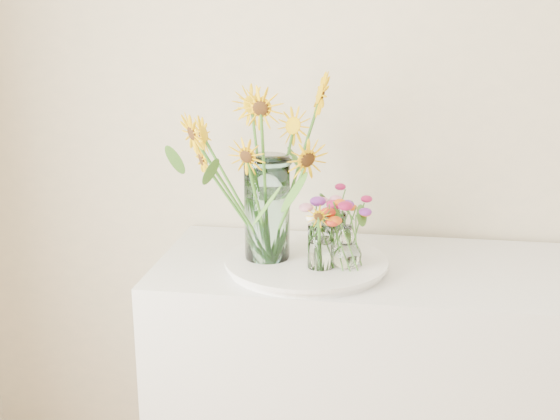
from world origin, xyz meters
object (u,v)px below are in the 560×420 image
(tray, at_px, (306,265))
(small_vase_b, at_px, (347,247))
(mason_jar, at_px, (267,208))
(counter, at_px, (382,397))
(small_vase_c, at_px, (334,233))
(small_vase_a, at_px, (321,247))

(tray, distance_m, small_vase_b, 0.15)
(mason_jar, distance_m, small_vase_b, 0.26)
(counter, bearing_deg, small_vase_c, 173.66)
(tray, height_order, small_vase_c, small_vase_c)
(mason_jar, relative_size, small_vase_a, 2.40)
(tray, xyz_separation_m, small_vase_c, (0.07, 0.08, 0.08))
(tray, relative_size, small_vase_b, 3.64)
(tray, height_order, mason_jar, mason_jar)
(small_vase_c, bearing_deg, counter, -6.34)
(small_vase_a, height_order, small_vase_c, small_vase_a)
(small_vase_a, relative_size, small_vase_b, 1.03)
(counter, bearing_deg, small_vase_b, -139.40)
(small_vase_b, height_order, small_vase_c, same)
(small_vase_b, distance_m, small_vase_c, 0.13)
(tray, xyz_separation_m, small_vase_b, (0.12, -0.04, 0.08))
(small_vase_a, bearing_deg, mason_jar, 160.28)
(tray, distance_m, small_vase_a, 0.11)
(tray, height_order, small_vase_a, small_vase_a)
(tray, height_order, small_vase_b, small_vase_b)
(small_vase_a, relative_size, small_vase_c, 1.03)
(mason_jar, xyz_separation_m, small_vase_a, (0.17, -0.06, -0.09))
(small_vase_b, bearing_deg, mason_jar, 171.07)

